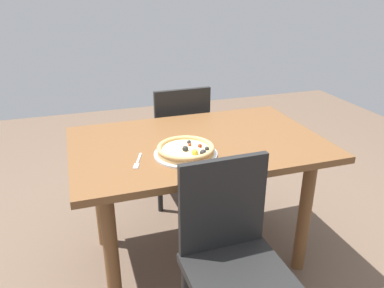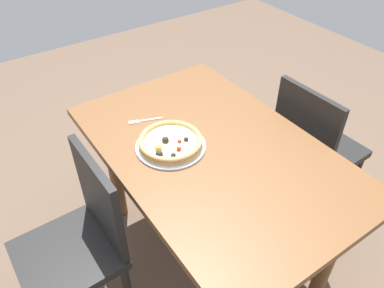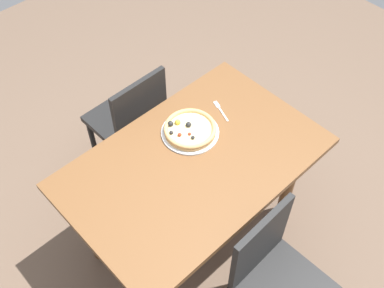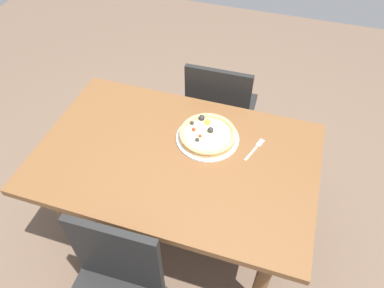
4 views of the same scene
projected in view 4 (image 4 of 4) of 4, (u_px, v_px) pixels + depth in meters
name	position (u px, v px, depth m)	size (l,w,h in m)	color
ground_plane	(180.00, 234.00, 2.27)	(6.00, 6.00, 0.00)	brown
dining_table	(177.00, 170.00, 1.81)	(1.33, 0.85, 0.75)	brown
chair_far	(220.00, 112.00, 2.31)	(0.41, 0.41, 0.89)	black
plate	(208.00, 138.00, 1.79)	(0.31, 0.31, 0.01)	silver
pizza	(208.00, 134.00, 1.77)	(0.28, 0.28, 0.05)	tan
fork	(256.00, 148.00, 1.75)	(0.07, 0.16, 0.00)	silver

